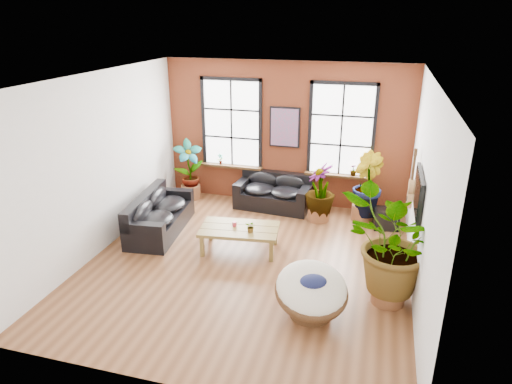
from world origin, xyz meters
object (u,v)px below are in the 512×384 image
sofa_left (158,215)px  papasan_chair (311,291)px  sofa_back (274,193)px  coffee_table (239,230)px

sofa_left → papasan_chair: papasan_chair is taller
sofa_back → coffee_table: sofa_back is taller
sofa_left → coffee_table: 2.02m
sofa_back → sofa_left: (-2.13, -2.01, 0.00)m
sofa_left → coffee_table: sofa_left is taller
coffee_table → papasan_chair: 2.47m
sofa_back → papasan_chair: (1.58, -4.12, 0.07)m
sofa_back → coffee_table: (-0.15, -2.37, 0.06)m
sofa_back → papasan_chair: bearing=-64.4°
coffee_table → papasan_chair: size_ratio=1.09×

